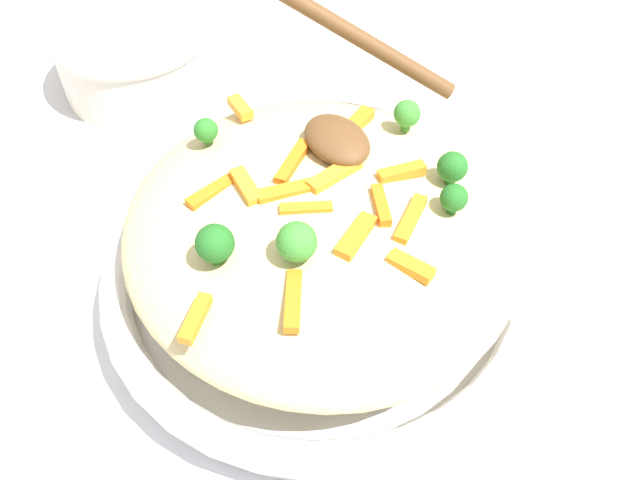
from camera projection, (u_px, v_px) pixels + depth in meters
name	position (u px, v px, depth m)	size (l,w,h in m)	color
ground_plane	(320.00, 297.00, 0.50)	(2.40, 2.40, 0.00)	silver
serving_bowl	(320.00, 275.00, 0.48)	(0.31, 0.31, 0.05)	silver
pasta_mound	(320.00, 228.00, 0.44)	(0.28, 0.27, 0.06)	#DBC689
carrot_piece_0	(286.00, 165.00, 0.44)	(0.04, 0.01, 0.01)	orange
carrot_piece_1	(246.00, 187.00, 0.43)	(0.03, 0.01, 0.01)	orange
carrot_piece_2	(411.00, 266.00, 0.38)	(0.03, 0.01, 0.01)	orange
carrot_piece_3	(335.00, 175.00, 0.43)	(0.04, 0.01, 0.01)	orange
carrot_piece_4	(215.00, 190.00, 0.43)	(0.04, 0.01, 0.01)	orange
carrot_piece_5	(293.00, 301.00, 0.37)	(0.04, 0.01, 0.01)	orange
carrot_piece_6	(402.00, 172.00, 0.43)	(0.03, 0.01, 0.01)	orange
carrot_piece_7	(354.00, 126.00, 0.47)	(0.04, 0.01, 0.01)	orange
carrot_piece_8	(381.00, 205.00, 0.41)	(0.03, 0.01, 0.01)	orange
carrot_piece_9	(240.00, 108.00, 0.49)	(0.03, 0.01, 0.01)	orange
carrot_piece_10	(306.00, 209.00, 0.41)	(0.03, 0.01, 0.01)	orange
carrot_piece_11	(196.00, 318.00, 0.36)	(0.03, 0.01, 0.01)	orange
carrot_piece_12	(287.00, 192.00, 0.42)	(0.04, 0.01, 0.01)	orange
carrot_piece_13	(411.00, 220.00, 0.41)	(0.04, 0.01, 0.01)	orange
carrot_piece_14	(355.00, 237.00, 0.40)	(0.04, 0.01, 0.01)	orange
broccoli_floret_0	(206.00, 130.00, 0.46)	(0.02, 0.02, 0.02)	#296820
broccoli_floret_1	(297.00, 242.00, 0.38)	(0.02, 0.02, 0.03)	#377928
broccoli_floret_2	(452.00, 167.00, 0.43)	(0.02, 0.02, 0.02)	#205B1C
broccoli_floret_3	(215.00, 244.00, 0.38)	(0.02, 0.02, 0.03)	#205B1C
broccoli_floret_4	(407.00, 114.00, 0.47)	(0.02, 0.02, 0.02)	#377928
broccoli_floret_5	(454.00, 198.00, 0.41)	(0.02, 0.02, 0.02)	#205B1C
serving_spoon	(345.00, 101.00, 0.45)	(0.14, 0.13, 0.09)	brown
companion_bowl	(135.00, 54.00, 0.65)	(0.16, 0.16, 0.07)	beige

